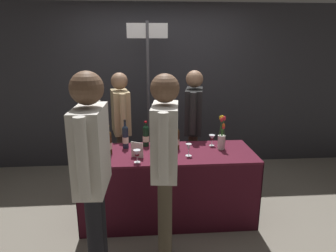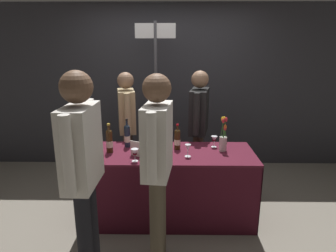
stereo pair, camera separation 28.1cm
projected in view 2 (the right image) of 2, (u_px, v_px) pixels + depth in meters
The scene contains 19 objects.
ground_plane at pixel (168, 216), 3.52m from camera, with size 12.00×12.00×0.00m, color gray.
back_partition at pixel (169, 87), 4.78m from camera, with size 7.07×0.12×2.52m, color #2D2D33.
tasting_table at pixel (168, 173), 3.37m from camera, with size 1.89×0.73×0.79m.
featured_wine_bottle at pixel (156, 142), 3.21m from camera, with size 0.07×0.07×0.33m.
display_bottle_0 at pixel (177, 139), 3.37m from camera, with size 0.07×0.07×0.29m.
display_bottle_1 at pixel (109, 140), 3.28m from camera, with size 0.07×0.07×0.32m.
display_bottle_2 at pixel (154, 136), 3.37m from camera, with size 0.07×0.07×0.35m.
display_bottle_3 at pixel (127, 135), 3.45m from camera, with size 0.07×0.07×0.33m.
display_bottle_4 at pixel (148, 135), 3.50m from camera, with size 0.07×0.07×0.30m.
wine_glass_near_vendor at pixel (135, 153), 3.04m from camera, with size 0.08×0.08×0.13m.
wine_glass_mid at pixel (214, 139), 3.45m from camera, with size 0.07×0.07×0.13m.
wine_glass_near_taster at pixel (188, 148), 3.16m from camera, with size 0.07×0.07×0.13m.
flower_vase at pixel (223, 139), 3.33m from camera, with size 0.08×0.09×0.39m.
brochure_stand at pixel (136, 149), 3.17m from camera, with size 0.14×0.01×0.17m, color silver.
vendor_presenter at pixel (199, 120), 3.94m from camera, with size 0.30×0.62×1.61m.
vendor_assistant at pixel (127, 120), 4.05m from camera, with size 0.29×0.56×1.58m.
taster_foreground_right at pixel (157, 154), 2.55m from camera, with size 0.26×0.60×1.72m.
taster_foreground_left at pixel (82, 161), 2.31m from camera, with size 0.24×0.62×1.77m.
booth_signpost at pixel (156, 82), 4.30m from camera, with size 0.56×0.04×2.23m.
Camera 2 is at (0.04, -3.11, 1.96)m, focal length 32.25 mm.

